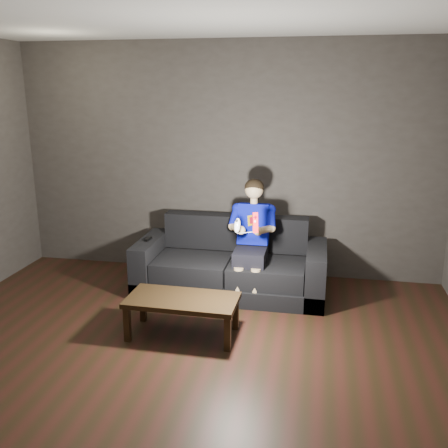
# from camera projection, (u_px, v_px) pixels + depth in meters

# --- Properties ---
(floor) EXTENTS (5.00, 5.00, 0.00)m
(floor) POSITION_uv_depth(u_px,v_px,m) (166.00, 384.00, 3.79)
(floor) COLOR black
(floor) RESTS_ON ground
(back_wall) EXTENTS (5.00, 0.04, 2.70)m
(back_wall) POSITION_uv_depth(u_px,v_px,m) (227.00, 161.00, 5.80)
(back_wall) COLOR #393431
(back_wall) RESTS_ON ground
(ceiling) EXTENTS (5.00, 5.00, 0.02)m
(ceiling) POSITION_uv_depth(u_px,v_px,m) (152.00, 0.00, 3.08)
(ceiling) COLOR beige
(ceiling) RESTS_ON back_wall
(sofa) EXTENTS (2.03, 0.88, 0.79)m
(sofa) POSITION_uv_depth(u_px,v_px,m) (231.00, 269.00, 5.46)
(sofa) COLOR black
(sofa) RESTS_ON floor
(child) EXTENTS (0.49, 0.60, 1.21)m
(child) POSITION_uv_depth(u_px,v_px,m) (252.00, 231.00, 5.26)
(child) COLOR black
(child) RESTS_ON sofa
(wii_remote_red) EXTENTS (0.07, 0.08, 0.20)m
(wii_remote_red) POSITION_uv_depth(u_px,v_px,m) (255.00, 222.00, 4.74)
(wii_remote_red) COLOR red
(wii_remote_red) RESTS_ON child
(nunchuk_white) EXTENTS (0.08, 0.10, 0.15)m
(nunchuk_white) POSITION_uv_depth(u_px,v_px,m) (237.00, 225.00, 4.79)
(nunchuk_white) COLOR silver
(nunchuk_white) RESTS_ON child
(wii_remote_black) EXTENTS (0.04, 0.14, 0.03)m
(wii_remote_black) POSITION_uv_depth(u_px,v_px,m) (148.00, 239.00, 5.48)
(wii_remote_black) COLOR black
(wii_remote_black) RESTS_ON sofa
(coffee_table) EXTENTS (1.00, 0.51, 0.36)m
(coffee_table) POSITION_uv_depth(u_px,v_px,m) (182.00, 303.00, 4.46)
(coffee_table) COLOR black
(coffee_table) RESTS_ON floor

